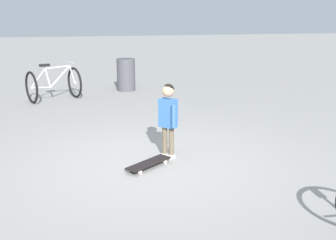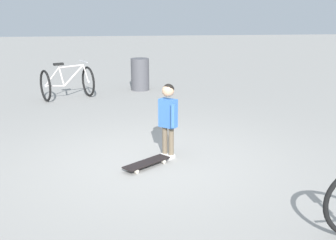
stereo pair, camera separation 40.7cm
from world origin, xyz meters
name	(u,v)px [view 1 (the left image)]	position (x,y,z in m)	size (l,w,h in m)	color
ground_plane	(152,164)	(0.00, 0.00, 0.00)	(50.00, 50.00, 0.00)	gray
child_person	(168,113)	(0.23, -0.26, 0.66)	(0.39, 0.28, 1.06)	brown
skateboard	(149,163)	(-0.12, 0.07, 0.06)	(0.61, 0.67, 0.07)	black
bicycle_mid	(54,84)	(4.43, 1.60, 0.38)	(1.11, 1.27, 0.85)	black
trash_bin	(126,75)	(5.30, -0.11, 0.40)	(0.46, 0.46, 0.80)	#4C4C51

